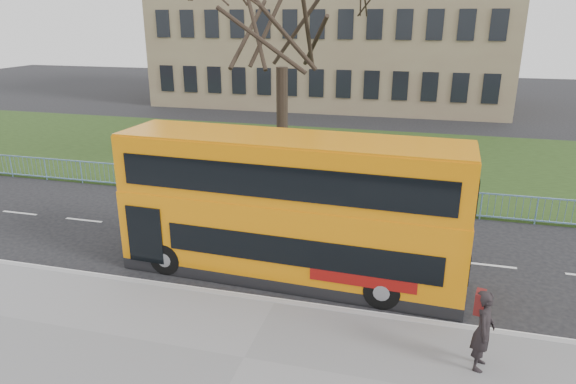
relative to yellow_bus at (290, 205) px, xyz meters
name	(u,v)px	position (x,y,z in m)	size (l,w,h in m)	color
ground	(290,278)	(0.07, -0.27, -2.29)	(120.00, 120.00, 0.00)	black
kerb	(275,302)	(0.07, -1.82, -2.22)	(80.00, 0.20, 0.14)	#949396
grass_verge	(354,158)	(0.07, 14.03, -2.25)	(80.00, 15.40, 0.08)	#1F3212
guard_railing	(330,193)	(0.07, 6.33, -1.74)	(40.00, 0.12, 1.10)	#6F9CC5
bare_tree	(282,45)	(-2.93, 9.73, 4.05)	(8.77, 8.77, 12.53)	black
civic_building	(334,23)	(-4.93, 34.73, 4.71)	(30.00, 15.00, 14.00)	#856E54
yellow_bus	(290,205)	(0.00, 0.00, 0.00)	(10.30, 2.87, 4.28)	orange
pedestrian	(483,330)	(5.26, -3.35, -1.23)	(0.69, 0.45, 1.89)	black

